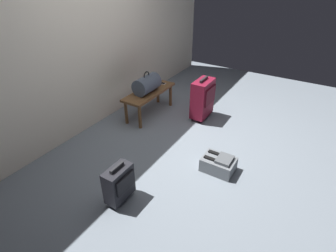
{
  "coord_description": "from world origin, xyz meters",
  "views": [
    {
      "loc": [
        -2.68,
        -1.27,
        2.13
      ],
      "look_at": [
        -0.07,
        0.33,
        0.25
      ],
      "focal_mm": 28.32,
      "sensor_mm": 36.0,
      "label": 1
    }
  ],
  "objects_px": {
    "bench": "(149,95)",
    "suitcase_small_charcoal": "(119,183)",
    "backpack_grey": "(219,164)",
    "suitcase_upright_burgundy": "(203,98)",
    "duffel_bag_slate": "(147,84)",
    "cell_phone": "(161,83)"
  },
  "relations": [
    {
      "from": "bench",
      "to": "suitcase_small_charcoal",
      "type": "xyz_separation_m",
      "value": [
        -1.71,
        -0.82,
        -0.11
      ]
    },
    {
      "from": "bench",
      "to": "suitcase_small_charcoal",
      "type": "distance_m",
      "value": 1.9
    },
    {
      "from": "backpack_grey",
      "to": "suitcase_upright_burgundy",
      "type": "bearing_deg",
      "value": 34.44
    },
    {
      "from": "duffel_bag_slate",
      "to": "cell_phone",
      "type": "bearing_deg",
      "value": 0.35
    },
    {
      "from": "duffel_bag_slate",
      "to": "suitcase_upright_burgundy",
      "type": "bearing_deg",
      "value": -63.97
    },
    {
      "from": "cell_phone",
      "to": "suitcase_upright_burgundy",
      "type": "relative_size",
      "value": 0.21
    },
    {
      "from": "bench",
      "to": "cell_phone",
      "type": "bearing_deg",
      "value": 0.4
    },
    {
      "from": "duffel_bag_slate",
      "to": "suitcase_small_charcoal",
      "type": "bearing_deg",
      "value": -153.6
    },
    {
      "from": "bench",
      "to": "suitcase_small_charcoal",
      "type": "bearing_deg",
      "value": -154.31
    },
    {
      "from": "suitcase_upright_burgundy",
      "to": "suitcase_small_charcoal",
      "type": "distance_m",
      "value": 2.04
    },
    {
      "from": "bench",
      "to": "backpack_grey",
      "type": "distance_m",
      "value": 1.69
    },
    {
      "from": "duffel_bag_slate",
      "to": "suitcase_upright_burgundy",
      "type": "distance_m",
      "value": 0.89
    },
    {
      "from": "cell_phone",
      "to": "suitcase_small_charcoal",
      "type": "distance_m",
      "value": 2.24
    },
    {
      "from": "cell_phone",
      "to": "backpack_grey",
      "type": "relative_size",
      "value": 0.38
    },
    {
      "from": "suitcase_small_charcoal",
      "to": "backpack_grey",
      "type": "xyz_separation_m",
      "value": [
        0.98,
        -0.69,
        -0.15
      ]
    },
    {
      "from": "cell_phone",
      "to": "bench",
      "type": "bearing_deg",
      "value": -179.6
    },
    {
      "from": "suitcase_upright_burgundy",
      "to": "backpack_grey",
      "type": "relative_size",
      "value": 1.77
    },
    {
      "from": "duffel_bag_slate",
      "to": "suitcase_small_charcoal",
      "type": "relative_size",
      "value": 0.96
    },
    {
      "from": "bench",
      "to": "cell_phone",
      "type": "xyz_separation_m",
      "value": [
        0.36,
        0.0,
        0.07
      ]
    },
    {
      "from": "suitcase_small_charcoal",
      "to": "backpack_grey",
      "type": "height_order",
      "value": "suitcase_small_charcoal"
    },
    {
      "from": "duffel_bag_slate",
      "to": "backpack_grey",
      "type": "height_order",
      "value": "duffel_bag_slate"
    },
    {
      "from": "bench",
      "to": "backpack_grey",
      "type": "bearing_deg",
      "value": -115.8
    }
  ]
}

